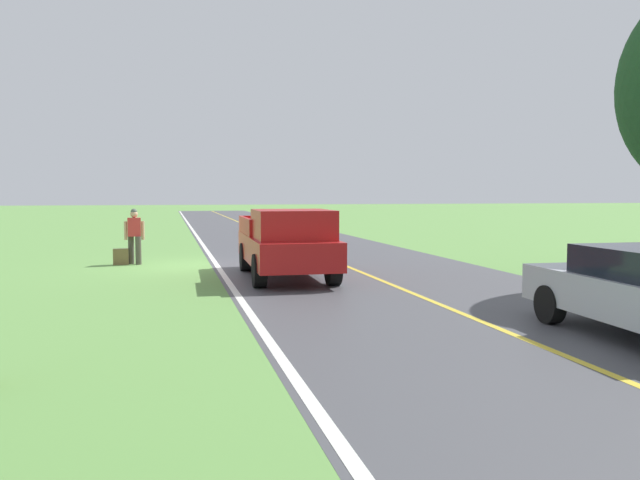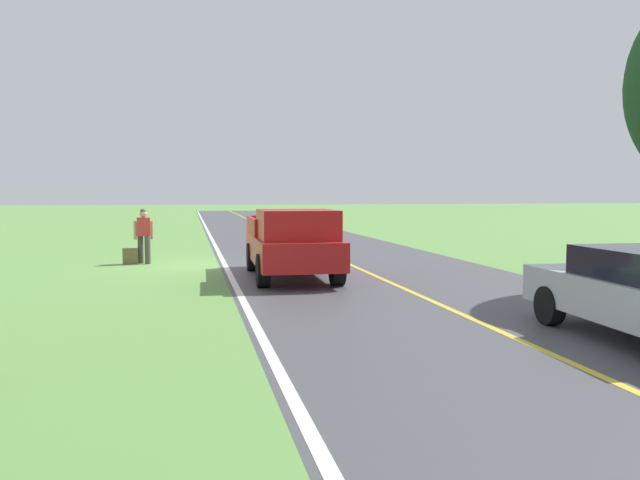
{
  "view_description": "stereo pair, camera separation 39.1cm",
  "coord_description": "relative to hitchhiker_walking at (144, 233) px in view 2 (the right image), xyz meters",
  "views": [
    {
      "loc": [
        0.67,
        19.8,
        2.24
      ],
      "look_at": [
        -2.2,
        7.84,
        1.33
      ],
      "focal_mm": 35.77,
      "sensor_mm": 36.0,
      "label": 1
    },
    {
      "loc": [
        0.29,
        19.89,
        2.24
      ],
      "look_at": [
        -2.2,
        7.84,
        1.33
      ],
      "focal_mm": 35.77,
      "sensor_mm": 36.0,
      "label": 2
    }
  ],
  "objects": [
    {
      "name": "ground_plane",
      "position": [
        -1.68,
        0.92,
        -0.98
      ],
      "size": [
        200.0,
        200.0,
        0.0
      ],
      "primitive_type": "plane",
      "color": "#609347"
    },
    {
      "name": "suitcase_carried",
      "position": [
        0.42,
        0.09,
        -0.73
      ],
      "size": [
        0.47,
        0.22,
        0.5
      ],
      "primitive_type": "cube",
      "rotation": [
        0.0,
        0.0,
        1.61
      ],
      "color": "brown",
      "rests_on": "ground"
    },
    {
      "name": "road_surface",
      "position": [
        -6.31,
        0.92,
        -0.98
      ],
      "size": [
        8.01,
        120.0,
        0.0
      ],
      "primitive_type": "cube",
      "color": "#47474C",
      "rests_on": "ground"
    },
    {
      "name": "pickup_truck_passing",
      "position": [
        -4.04,
        4.44,
        -0.01
      ],
      "size": [
        2.19,
        5.44,
        1.82
      ],
      "color": "#B21919",
      "rests_on": "ground"
    },
    {
      "name": "lane_edge_line",
      "position": [
        -2.48,
        0.92,
        -0.98
      ],
      "size": [
        0.16,
        117.6,
        0.0
      ],
      "primitive_type": "cube",
      "color": "silver",
      "rests_on": "ground"
    },
    {
      "name": "hitchhiker_walking",
      "position": [
        0.0,
        0.0,
        0.0
      ],
      "size": [
        0.62,
        0.51,
        1.75
      ],
      "color": "#4C473D",
      "rests_on": "ground"
    },
    {
      "name": "lane_centre_line",
      "position": [
        -6.31,
        0.92,
        -0.98
      ],
      "size": [
        0.14,
        117.6,
        0.0
      ],
      "primitive_type": "cube",
      "color": "gold",
      "rests_on": "ground"
    }
  ]
}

